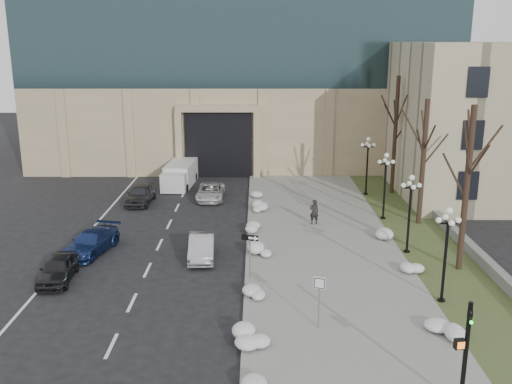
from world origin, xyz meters
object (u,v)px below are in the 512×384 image
at_px(car_d, 211,192).
at_px(pedestrian, 314,212).
at_px(car_c, 91,242).
at_px(lamppost_a, 447,242).
at_px(car_a, 58,269).
at_px(car_e, 141,194).
at_px(traffic_signal, 464,357).
at_px(lamppost_c, 385,177).
at_px(lamppost_b, 410,203).
at_px(one_way_sign, 253,243).
at_px(keep_sign, 319,292).
at_px(car_b, 202,247).
at_px(lamppost_d, 367,158).
at_px(box_truck, 180,175).

xyz_separation_m(car_d, pedestrian, (7.50, -6.58, 0.36)).
relative_size(car_c, lamppost_a, 0.96).
xyz_separation_m(car_a, car_e, (1.43, 14.61, 0.08)).
relative_size(traffic_signal, lamppost_c, 0.83).
height_order(traffic_signal, lamppost_b, lamppost_b).
bearing_deg(one_way_sign, lamppost_a, 2.42).
relative_size(car_c, lamppost_b, 0.96).
distance_m(car_c, keep_sign, 15.52).
relative_size(car_c, car_e, 1.06).
distance_m(pedestrian, lamppost_b, 7.51).
bearing_deg(pedestrian, car_a, 24.06).
distance_m(car_a, car_e, 14.68).
relative_size(one_way_sign, lamppost_c, 0.53).
xyz_separation_m(car_d, car_e, (-5.29, -1.09, 0.13)).
xyz_separation_m(lamppost_a, lamppost_b, (0.00, 6.50, 0.00)).
distance_m(lamppost_a, lamppost_b, 6.50).
relative_size(car_b, lamppost_d, 0.85).
bearing_deg(car_e, traffic_signal, -55.57).
xyz_separation_m(car_b, car_c, (-6.57, 0.81, -0.00)).
relative_size(pedestrian, keep_sign, 0.70).
relative_size(car_d, one_way_sign, 1.73).
xyz_separation_m(car_b, car_d, (-0.46, 12.51, -0.06)).
xyz_separation_m(traffic_signal, lamppost_c, (1.93, 21.10, 1.11)).
distance_m(box_truck, traffic_signal, 33.63).
bearing_deg(car_d, car_a, -112.32).
height_order(car_a, pedestrian, pedestrian).
bearing_deg(pedestrian, lamppost_c, -174.33).
height_order(car_c, traffic_signal, traffic_signal).
bearing_deg(car_a, lamppost_a, -11.99).
distance_m(pedestrian, box_truck, 15.15).
bearing_deg(keep_sign, car_c, 162.59).
xyz_separation_m(car_e, box_truck, (2.31, 5.46, 0.19)).
bearing_deg(lamppost_c, one_way_sign, -130.70).
height_order(car_c, lamppost_c, lamppost_c).
bearing_deg(lamppost_c, box_truck, 147.89).
bearing_deg(lamppost_b, car_e, 148.85).
bearing_deg(keep_sign, traffic_signal, -33.07).
height_order(lamppost_a, lamppost_b, same).
bearing_deg(lamppost_c, car_e, 166.61).
distance_m(car_b, keep_sign, 10.32).
xyz_separation_m(car_e, lamppost_c, (17.74, -4.22, 2.33)).
xyz_separation_m(car_d, traffic_signal, (10.52, -26.41, 1.36)).
xyz_separation_m(car_c, car_e, (0.83, 10.60, 0.07)).
distance_m(one_way_sign, lamppost_d, 19.27).
bearing_deg(car_d, box_truck, 125.13).
bearing_deg(lamppost_d, lamppost_a, -90.00).
height_order(lamppost_b, lamppost_d, same).
relative_size(pedestrian, traffic_signal, 0.43).
bearing_deg(car_d, lamppost_a, -54.94).
height_order(car_b, pedestrian, pedestrian).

